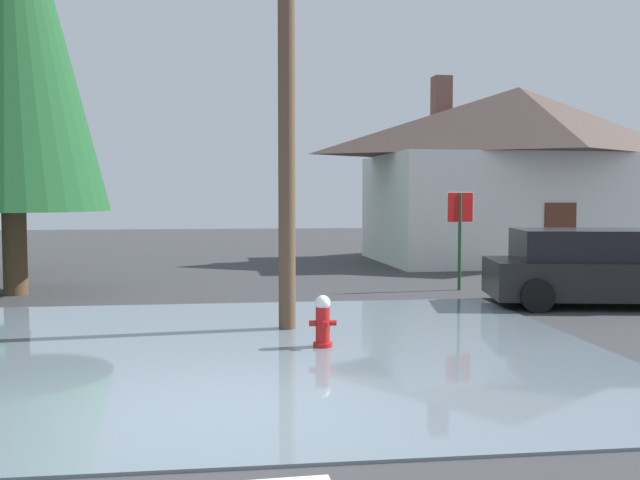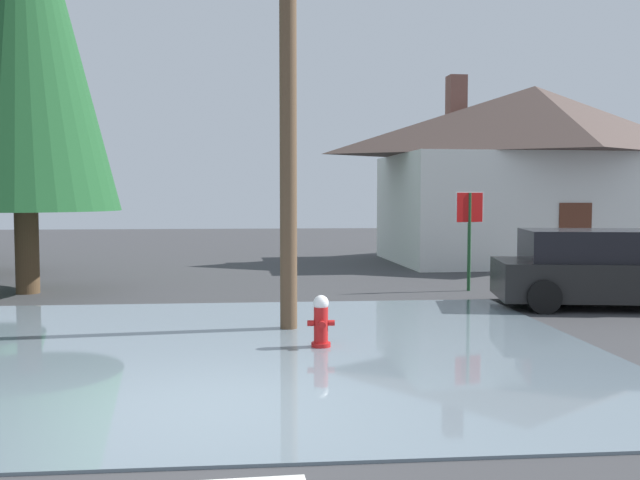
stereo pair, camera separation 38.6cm
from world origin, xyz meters
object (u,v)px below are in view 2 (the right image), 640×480
Objects in this scene: fire_hydrant at (321,323)px; stop_sign_far at (469,220)px; parked_car at (607,270)px; pine_tree_far_center at (21,19)px; utility_pole at (288,74)px; house at (533,171)px.

stop_sign_far is (4.02, 5.96, 1.26)m from fire_hydrant.
parked_car is 13.63m from pine_tree_far_center.
fire_hydrant is 0.10× the size of utility_pole.
parked_car reaches higher than fire_hydrant.
utility_pole is 7.81m from pine_tree_far_center.
pine_tree_far_center is (-12.12, 3.12, 5.40)m from parked_car.
house is (8.35, 13.01, 2.65)m from fire_hydrant.
fire_hydrant is at bearing -150.95° from parked_car.
utility_pole reaches higher than fire_hydrant.
house reaches higher than parked_car.
parked_car is at bearing -14.43° from pine_tree_far_center.
stop_sign_far is at bearing 45.41° from utility_pole.
pine_tree_far_center is (-5.69, 4.98, 1.95)m from utility_pole.
stop_sign_far is at bearing 56.03° from fire_hydrant.
utility_pole is 6.78m from stop_sign_far.
stop_sign_far is at bearing -121.57° from house.
house is 16.15m from pine_tree_far_center.
utility_pole is at bearing -41.18° from pine_tree_far_center.
pine_tree_far_center is at bearing 165.57° from parked_car.
utility_pole reaches higher than stop_sign_far.
house reaches higher than stop_sign_far.
pine_tree_far_center reaches higher than stop_sign_far.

